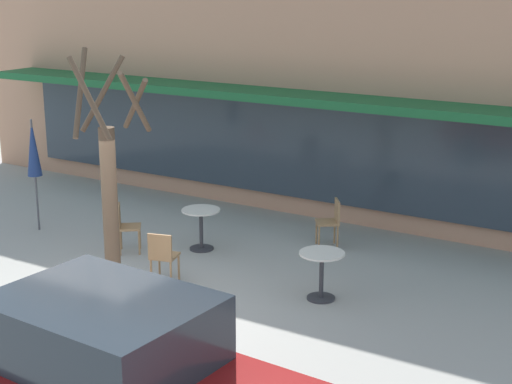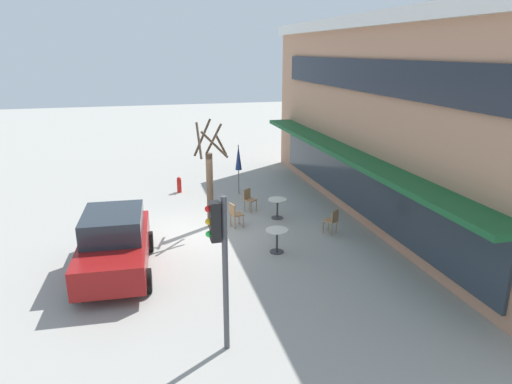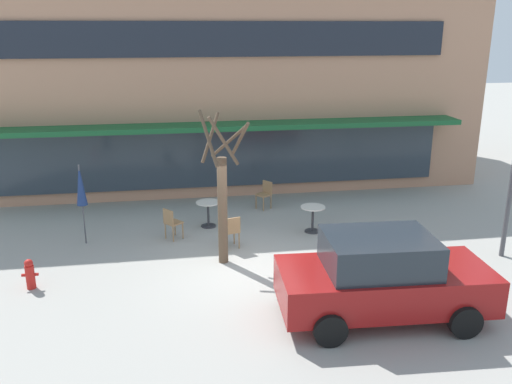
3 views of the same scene
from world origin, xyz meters
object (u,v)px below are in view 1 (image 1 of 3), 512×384
object	(u,v)px
cafe_table_near_wall	(201,222)
parked_sedan	(113,382)
cafe_table_streetside	(322,267)
cafe_chair_2	(331,219)
cafe_chair_1	(125,224)
street_tree	(110,191)
patio_umbrella_green_folded	(33,149)
cafe_chair_0	(163,254)

from	to	relation	value
cafe_table_near_wall	parked_sedan	bearing A→B (deg)	-62.07
cafe_table_near_wall	cafe_table_streetside	bearing A→B (deg)	-17.20
cafe_chair_2	parked_sedan	world-z (taller)	parked_sedan
parked_sedan	cafe_chair_1	bearing A→B (deg)	130.04
street_tree	cafe_chair_1	bearing A→B (deg)	126.36
patio_umbrella_green_folded	cafe_chair_1	distance (m)	2.57
cafe_chair_0	patio_umbrella_green_folded	bearing A→B (deg)	165.77
cafe_table_streetside	cafe_chair_0	bearing A→B (deg)	-161.11
patio_umbrella_green_folded	cafe_chair_1	world-z (taller)	patio_umbrella_green_folded
cafe_chair_1	street_tree	size ratio (longest dim) A/B	0.23
cafe_chair_1	street_tree	xyz separation A→B (m)	(1.25, -1.70, 1.19)
cafe_chair_2	street_tree	distance (m)	4.46
cafe_chair_1	cafe_table_streetside	bearing A→B (deg)	-0.88
cafe_table_streetside	patio_umbrella_green_folded	size ratio (longest dim) A/B	0.35
cafe_table_streetside	street_tree	xyz separation A→B (m)	(-2.73, -1.64, 1.20)
cafe_chair_0	cafe_table_near_wall	bearing A→B (deg)	105.73
street_tree	cafe_chair_0	bearing A→B (deg)	69.50
patio_umbrella_green_folded	cafe_chair_2	size ratio (longest dim) A/B	2.47
cafe_table_near_wall	cafe_chair_0	world-z (taller)	cafe_chair_0
cafe_chair_2	parked_sedan	distance (m)	7.20
cafe_table_near_wall	street_tree	bearing A→B (deg)	-85.89
cafe_table_near_wall	street_tree	distance (m)	2.82
cafe_chair_1	patio_umbrella_green_folded	bearing A→B (deg)	177.70
cafe_table_streetside	cafe_chair_0	world-z (taller)	cafe_chair_0
cafe_chair_0	cafe_chair_1	bearing A→B (deg)	150.27
cafe_table_streetside	cafe_chair_2	world-z (taller)	cafe_chair_2
cafe_table_near_wall	street_tree	size ratio (longest dim) A/B	0.20
patio_umbrella_green_folded	street_tree	world-z (taller)	street_tree
cafe_table_near_wall	cafe_chair_0	xyz separation A→B (m)	(0.49, -1.73, 0.01)
street_tree	patio_umbrella_green_folded	bearing A→B (deg)	153.30
cafe_table_streetside	cafe_chair_2	distance (m)	2.47
cafe_table_near_wall	cafe_chair_1	size ratio (longest dim) A/B	0.85
patio_umbrella_green_folded	cafe_chair_2	xyz separation A→B (m)	(5.33, 2.12, -1.10)
patio_umbrella_green_folded	cafe_chair_2	world-z (taller)	patio_umbrella_green_folded
cafe_chair_2	cafe_table_near_wall	bearing A→B (deg)	-144.68
parked_sedan	street_tree	distance (m)	4.36
cafe_chair_0	parked_sedan	distance (m)	4.75
cafe_chair_2	parked_sedan	bearing A→B (deg)	-81.25
cafe_table_near_wall	street_tree	xyz separation A→B (m)	(0.18, -2.54, 1.20)
cafe_chair_1	cafe_chair_2	bearing A→B (deg)	36.32
patio_umbrella_green_folded	parked_sedan	world-z (taller)	patio_umbrella_green_folded
street_tree	cafe_chair_2	bearing A→B (deg)	65.82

